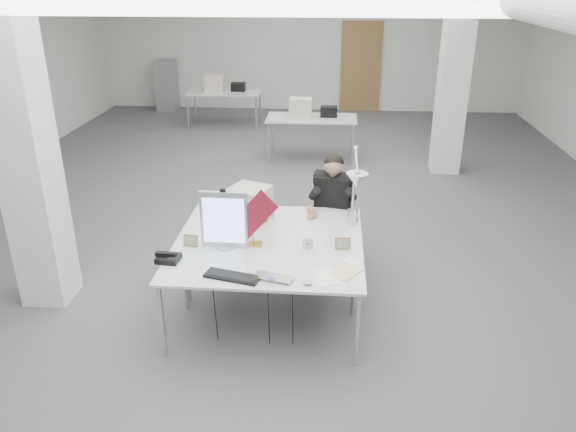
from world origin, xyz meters
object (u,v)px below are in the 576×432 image
at_px(laptop, 271,281).
at_px(bankers_lamp, 253,229).
at_px(architect_lamp, 355,195).
at_px(seated_person, 333,193).
at_px(desk_main, 263,265).
at_px(office_chair, 332,221).
at_px(monitor, 224,220).
at_px(beige_monitor, 250,204).
at_px(desk_phone, 169,258).

relative_size(laptop, bankers_lamp, 1.05).
xyz_separation_m(bankers_lamp, architect_lamp, (0.95, 0.33, 0.25)).
relative_size(seated_person, architect_lamp, 0.97).
distance_m(desk_main, seated_person, 1.55).
height_order(office_chair, seated_person, seated_person).
bearing_deg(office_chair, bankers_lamp, -111.89).
distance_m(monitor, beige_monitor, 0.66).
distance_m(beige_monitor, architect_lamp, 1.12).
relative_size(laptop, desk_phone, 1.67).
bearing_deg(monitor, beige_monitor, 78.11).
bearing_deg(beige_monitor, architect_lamp, 9.60).
distance_m(monitor, laptop, 0.85).
bearing_deg(architect_lamp, laptop, -106.41).
relative_size(desk_main, laptop, 5.39).
distance_m(office_chair, beige_monitor, 1.08).
height_order(desk_main, seated_person, seated_person).
xyz_separation_m(office_chair, laptop, (-0.49, -1.79, 0.23)).
relative_size(desk_main, desk_phone, 9.02).
distance_m(desk_main, monitor, 0.58).
bearing_deg(desk_main, bankers_lamp, 110.13).
height_order(office_chair, laptop, office_chair).
xyz_separation_m(desk_phone, beige_monitor, (0.60, 0.97, 0.15)).
relative_size(office_chair, bankers_lamp, 3.39).
bearing_deg(laptop, desk_phone, 178.33).
height_order(desk_main, beige_monitor, beige_monitor).
height_order(office_chair, beige_monitor, beige_monitor).
distance_m(seated_person, monitor, 1.50).
bearing_deg(beige_monitor, seated_person, 51.69).
bearing_deg(desk_phone, desk_main, 7.15).
bearing_deg(beige_monitor, bankers_lamp, -55.75).
distance_m(office_chair, bankers_lamp, 1.38).
bearing_deg(architect_lamp, desk_phone, -138.37).
bearing_deg(office_chair, architect_lamp, -63.00).
bearing_deg(monitor, desk_phone, -143.22).
bearing_deg(seated_person, desk_phone, -123.30).
relative_size(laptop, beige_monitor, 0.88).
relative_size(office_chair, monitor, 1.96).
distance_m(seated_person, bankers_lamp, 1.29).
relative_size(office_chair, desk_phone, 5.41).
bearing_deg(desk_phone, seated_person, 50.66).
bearing_deg(desk_main, beige_monitor, 104.82).
bearing_deg(bankers_lamp, seated_person, 59.48).
height_order(office_chair, bankers_lamp, office_chair).
bearing_deg(beige_monitor, monitor, -79.70).
bearing_deg(architect_lamp, bankers_lamp, -142.52).
distance_m(monitor, desk_phone, 0.62).
height_order(monitor, desk_phone, monitor).
relative_size(monitor, architect_lamp, 0.67).
height_order(desk_main, desk_phone, desk_phone).
bearing_deg(seated_person, bankers_lamp, -113.14).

